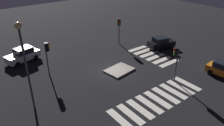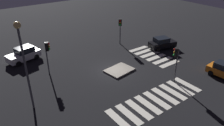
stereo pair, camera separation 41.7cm
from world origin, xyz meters
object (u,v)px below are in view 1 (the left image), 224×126
(car_orange, at_px, (224,70))
(traffic_light_east, at_px, (176,56))
(car_black, at_px, (161,43))
(traffic_light_north, at_px, (119,25))
(traffic_island, at_px, (119,70))
(car_white, at_px, (23,55))
(traffic_light_west, at_px, (47,51))
(street_lamp, at_px, (24,54))

(car_orange, xyz_separation_m, traffic_light_east, (-5.31, 2.77, 2.15))
(car_orange, xyz_separation_m, car_black, (0.49, 9.63, 0.02))
(traffic_light_north, bearing_deg, traffic_island, 5.98)
(traffic_island, xyz_separation_m, car_white, (-8.12, 9.39, 0.79))
(traffic_island, height_order, traffic_light_west, traffic_light_west)
(traffic_light_north, bearing_deg, car_black, 82.64)
(car_black, bearing_deg, car_orange, -78.69)
(car_orange, height_order, car_black, car_black)
(traffic_island, relative_size, traffic_light_north, 0.89)
(traffic_island, bearing_deg, traffic_light_east, -58.48)
(traffic_light_east, bearing_deg, car_orange, -151.19)
(traffic_light_east, height_order, traffic_light_west, traffic_light_east)
(traffic_light_east, bearing_deg, street_lamp, 38.10)
(traffic_island, relative_size, traffic_light_east, 0.88)
(car_white, bearing_deg, car_black, 141.57)
(traffic_island, height_order, car_orange, car_orange)
(traffic_light_east, bearing_deg, traffic_light_west, 12.98)
(car_white, height_order, traffic_light_west, traffic_light_west)
(car_orange, xyz_separation_m, street_lamp, (-18.95, 7.28, 4.61))
(traffic_light_west, height_order, street_lamp, street_lamp)
(traffic_light_west, bearing_deg, traffic_island, -1.17)
(car_white, xyz_separation_m, car_black, (17.14, -7.79, -0.06))
(traffic_light_west, xyz_separation_m, street_lamp, (-3.65, -4.94, 2.49))
(traffic_island, height_order, traffic_light_east, traffic_light_east)
(car_orange, bearing_deg, car_black, 173.12)
(traffic_light_east, height_order, street_lamp, street_lamp)
(traffic_island, bearing_deg, car_black, 10.09)
(traffic_island, relative_size, car_orange, 0.89)
(car_orange, distance_m, traffic_light_east, 6.37)
(traffic_light_north, xyz_separation_m, street_lamp, (-15.59, -7.24, 2.48))
(car_white, xyz_separation_m, traffic_light_west, (1.35, -5.19, 2.04))
(traffic_light_north, height_order, street_lamp, street_lamp)
(car_orange, relative_size, car_black, 0.94)
(car_black, distance_m, traffic_light_north, 6.57)
(traffic_light_east, xyz_separation_m, traffic_light_west, (-9.99, 9.45, -0.03))
(traffic_light_north, distance_m, traffic_light_west, 12.16)
(traffic_light_east, bearing_deg, traffic_light_north, -43.05)
(street_lamp, bearing_deg, traffic_island, 4.06)
(traffic_light_east, relative_size, street_lamp, 0.49)
(traffic_island, distance_m, car_white, 12.44)
(car_white, height_order, traffic_light_north, traffic_light_north)
(traffic_light_north, distance_m, traffic_light_east, 11.91)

